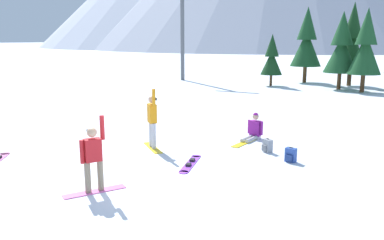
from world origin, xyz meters
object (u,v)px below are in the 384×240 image
(pine_tree_twin, at_px, (366,47))
(pine_tree_tall, at_px, (352,41))
(backpack_grey, at_px, (267,146))
(ski_lift_tower, at_px, (182,16))
(snowboarder_foreground, at_px, (93,158))
(snowboarder_midground, at_px, (152,120))
(pine_tree_short, at_px, (307,42))
(backpack_blue, at_px, (291,155))
(pine_tree_broad, at_px, (342,47))
(loose_snowboard_near_left, at_px, (190,163))
(snowboarder_background, at_px, (253,130))
(pine_tree_young, at_px, (272,58))

(pine_tree_twin, xyz_separation_m, pine_tree_tall, (-1.29, 4.06, 0.42))
(backpack_grey, xyz_separation_m, ski_lift_tower, (-13.98, 19.75, 5.61))
(snowboarder_foreground, relative_size, pine_tree_twin, 0.32)
(snowboarder_midground, bearing_deg, ski_lift_tower, 115.96)
(pine_tree_short, bearing_deg, snowboarder_foreground, -88.75)
(backpack_blue, height_order, pine_tree_tall, pine_tree_tall)
(backpack_grey, relative_size, pine_tree_short, 0.07)
(snowboarder_foreground, height_order, ski_lift_tower, ski_lift_tower)
(pine_tree_broad, relative_size, ski_lift_tower, 0.56)
(pine_tree_broad, bearing_deg, backpack_grey, -89.77)
(snowboarder_foreground, relative_size, loose_snowboard_near_left, 1.00)
(loose_snowboard_near_left, height_order, pine_tree_broad, pine_tree_broad)
(snowboarder_background, distance_m, pine_tree_broad, 17.81)
(snowboarder_foreground, height_order, loose_snowboard_near_left, snowboarder_foreground)
(snowboarder_midground, height_order, loose_snowboard_near_left, snowboarder_midground)
(snowboarder_foreground, relative_size, snowboarder_midground, 0.91)
(pine_tree_short, relative_size, pine_tree_broad, 1.12)
(pine_tree_young, distance_m, pine_tree_broad, 5.32)
(snowboarder_foreground, height_order, snowboarder_background, snowboarder_foreground)
(snowboarder_background, height_order, ski_lift_tower, ski_lift_tower)
(pine_tree_broad, xyz_separation_m, pine_tree_tall, (0.43, 2.99, 0.48))
(backpack_grey, xyz_separation_m, pine_tree_broad, (-0.08, 19.02, 2.94))
(backpack_grey, relative_size, pine_tree_broad, 0.08)
(snowboarder_midground, xyz_separation_m, ski_lift_tower, (-10.27, 21.10, 4.81))
(snowboarder_midground, xyz_separation_m, pine_tree_young, (-1.61, 20.27, 1.27))
(snowboarder_background, relative_size, pine_tree_broad, 0.31)
(backpack_blue, bearing_deg, pine_tree_tall, 91.52)
(pine_tree_young, bearing_deg, pine_tree_twin, -7.90)
(pine_tree_short, relative_size, pine_tree_tall, 0.97)
(snowboarder_background, height_order, pine_tree_young, pine_tree_young)
(backpack_blue, relative_size, pine_tree_young, 0.11)
(pine_tree_tall, bearing_deg, backpack_blue, -88.48)
(snowboarder_midground, height_order, backpack_grey, snowboarder_midground)
(snowboarder_midground, bearing_deg, pine_tree_twin, 74.53)
(pine_tree_twin, bearing_deg, snowboarder_midground, -105.47)
(ski_lift_tower, bearing_deg, loose_snowboard_near_left, -60.95)
(snowboarder_midground, relative_size, pine_tree_short, 0.32)
(ski_lift_tower, bearing_deg, pine_tree_short, 16.22)
(snowboarder_midground, height_order, snowboarder_background, snowboarder_midground)
(backpack_grey, xyz_separation_m, pine_tree_young, (-5.32, 18.92, 2.06))
(snowboarder_foreground, relative_size, pine_tree_tall, 0.29)
(pine_tree_young, bearing_deg, snowboarder_midground, -85.44)
(snowboarder_foreground, xyz_separation_m, pine_tree_twin, (4.43, 23.37, 2.33))
(snowboarder_midground, bearing_deg, snowboarder_background, 45.89)
(backpack_blue, bearing_deg, pine_tree_young, 107.71)
(snowboarder_foreground, relative_size, backpack_blue, 4.06)
(loose_snowboard_near_left, xyz_separation_m, pine_tree_short, (-1.71, 25.17, 3.52))
(snowboarder_foreground, bearing_deg, loose_snowboard_near_left, 70.41)
(snowboarder_background, xyz_separation_m, loose_snowboard_near_left, (-0.72, -3.80, -0.33))
(backpack_blue, distance_m, pine_tree_young, 20.73)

